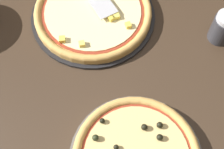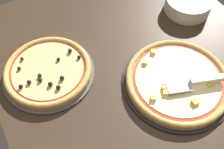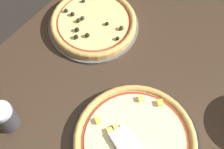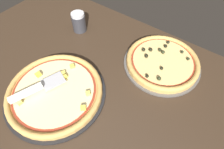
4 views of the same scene
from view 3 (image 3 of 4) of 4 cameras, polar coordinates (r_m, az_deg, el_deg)
The scene contains 6 objects.
ground_plane at distance 108.20cm, azimuth 1.97°, elevation -8.56°, with size 150.35×111.89×3.60cm, color #38281C.
pizza_pan_front at distance 103.53cm, azimuth 4.17°, elevation -12.30°, with size 42.09×42.09×1.00cm, color black.
pizza_front at distance 101.63cm, azimuth 4.24°, elevation -11.96°, with size 39.56×39.56×3.58cm.
pizza_pan_back at distance 126.41cm, azimuth -3.38°, elevation 8.91°, with size 36.12×36.12×1.00cm, color #565451.
pizza_back at distance 124.78cm, azimuth -3.43°, elevation 9.50°, with size 33.95×33.95×4.16cm.
parmesan_shaker at distance 106.92cm, azimuth -19.00°, elevation -7.34°, with size 7.59×7.59×10.60cm.
Camera 3 is at (-33.11, -21.07, 99.03)cm, focal length 50.00 mm.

